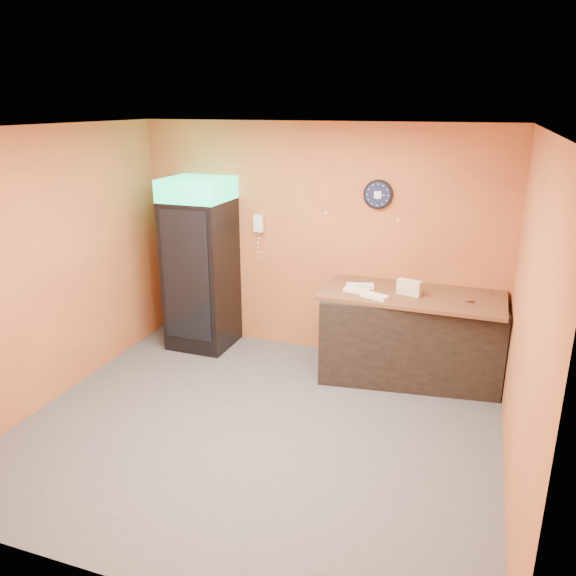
% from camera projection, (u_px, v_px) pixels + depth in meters
% --- Properties ---
extents(floor, '(4.50, 4.50, 0.00)m').
position_uv_depth(floor, '(257.00, 427.00, 5.44)').
color(floor, '#47474C').
rests_on(floor, ground).
extents(back_wall, '(4.50, 0.02, 2.80)m').
position_uv_depth(back_wall, '(318.00, 241.00, 6.79)').
color(back_wall, '#C76F38').
rests_on(back_wall, floor).
extents(left_wall, '(0.02, 4.00, 2.80)m').
position_uv_depth(left_wall, '(50.00, 268.00, 5.70)').
color(left_wall, '#C76F38').
rests_on(left_wall, floor).
extents(right_wall, '(0.02, 4.00, 2.80)m').
position_uv_depth(right_wall, '(526.00, 321.00, 4.30)').
color(right_wall, '#C76F38').
rests_on(right_wall, floor).
extents(ceiling, '(4.50, 4.00, 0.02)m').
position_uv_depth(ceiling, '(251.00, 128.00, 4.56)').
color(ceiling, white).
rests_on(ceiling, back_wall).
extents(beverage_cooler, '(0.76, 0.78, 2.14)m').
position_uv_depth(beverage_cooler, '(200.00, 267.00, 6.99)').
color(beverage_cooler, black).
rests_on(beverage_cooler, floor).
extents(prep_counter, '(2.03, 1.09, 0.97)m').
position_uv_depth(prep_counter, '(410.00, 337.00, 6.31)').
color(prep_counter, black).
rests_on(prep_counter, floor).
extents(wall_clock, '(0.33, 0.06, 0.33)m').
position_uv_depth(wall_clock, '(378.00, 194.00, 6.36)').
color(wall_clock, black).
rests_on(wall_clock, back_wall).
extents(wall_phone, '(0.12, 0.10, 0.21)m').
position_uv_depth(wall_phone, '(258.00, 224.00, 6.93)').
color(wall_phone, white).
rests_on(wall_phone, back_wall).
extents(butcher_paper, '(1.98, 0.99, 0.04)m').
position_uv_depth(butcher_paper, '(413.00, 295.00, 6.16)').
color(butcher_paper, brown).
rests_on(butcher_paper, prep_counter).
extents(sub_roll_stack, '(0.28, 0.16, 0.17)m').
position_uv_depth(sub_roll_stack, '(409.00, 287.00, 6.07)').
color(sub_roll_stack, beige).
rests_on(sub_roll_stack, butcher_paper).
extents(wrapped_sandwich_left, '(0.30, 0.15, 0.04)m').
position_uv_depth(wrapped_sandwich_left, '(357.00, 290.00, 6.18)').
color(wrapped_sandwich_left, white).
rests_on(wrapped_sandwich_left, butcher_paper).
extents(wrapped_sandwich_mid, '(0.32, 0.23, 0.04)m').
position_uv_depth(wrapped_sandwich_mid, '(374.00, 296.00, 5.99)').
color(wrapped_sandwich_mid, white).
rests_on(wrapped_sandwich_mid, butcher_paper).
extents(wrapped_sandwich_right, '(0.33, 0.20, 0.04)m').
position_uv_depth(wrapped_sandwich_right, '(360.00, 286.00, 6.32)').
color(wrapped_sandwich_right, white).
rests_on(wrapped_sandwich_right, butcher_paper).
extents(kitchen_tool, '(0.07, 0.07, 0.07)m').
position_uv_depth(kitchen_tool, '(419.00, 292.00, 6.08)').
color(kitchen_tool, silver).
rests_on(kitchen_tool, butcher_paper).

